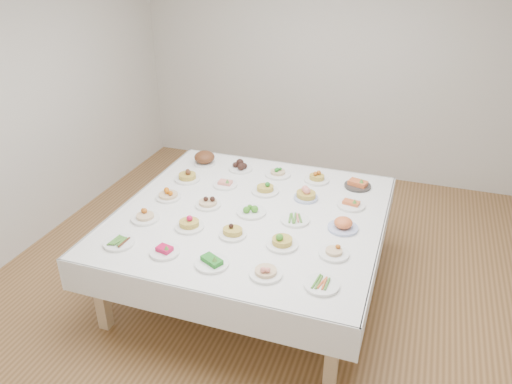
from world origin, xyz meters
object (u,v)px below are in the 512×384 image
(dish_0, at_px, (119,242))
(dish_12, at_px, (251,209))
(dish_24, at_px, (358,183))
(display_table, at_px, (250,219))

(dish_0, xyz_separation_m, dish_12, (0.81, 0.79, 0.02))
(dish_12, xyz_separation_m, dish_24, (0.79, 0.80, 0.00))
(dish_0, bearing_deg, dish_24, 44.95)
(display_table, height_order, dish_24, dish_24)
(display_table, relative_size, dish_12, 8.91)
(display_table, bearing_deg, dish_24, 45.02)
(dish_0, relative_size, dish_12, 0.94)
(display_table, height_order, dish_0, dish_0)
(dish_0, bearing_deg, display_table, 44.88)
(display_table, height_order, dish_12, dish_12)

